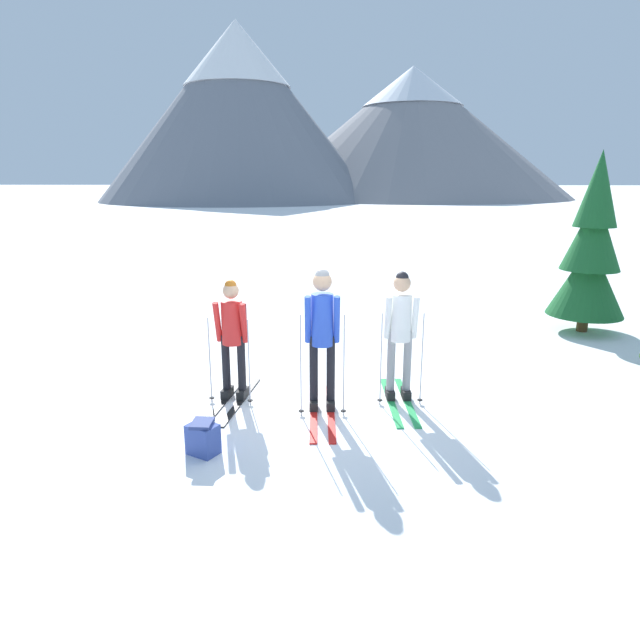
% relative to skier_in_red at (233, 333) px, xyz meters
% --- Properties ---
extents(ground_plane, '(400.00, 400.00, 0.00)m').
position_rel_skier_in_red_xyz_m(ground_plane, '(1.15, -0.16, -0.93)').
color(ground_plane, white).
extents(skier_in_red, '(0.61, 1.69, 1.66)m').
position_rel_skier_in_red_xyz_m(skier_in_red, '(0.00, 0.00, 0.00)').
color(skier_in_red, black).
rests_on(skier_in_red, ground).
extents(skier_in_blue, '(0.61, 1.79, 1.87)m').
position_rel_skier_in_red_xyz_m(skier_in_blue, '(1.22, -0.31, 0.14)').
color(skier_in_blue, red).
rests_on(skier_in_blue, ground).
extents(skier_in_white, '(0.61, 1.71, 1.78)m').
position_rel_skier_in_red_xyz_m(skier_in_white, '(2.24, 0.09, 0.05)').
color(skier_in_white, green).
rests_on(skier_in_white, ground).
extents(pine_tree_near, '(1.43, 1.43, 3.46)m').
position_rel_skier_in_red_xyz_m(pine_tree_near, '(6.14, 3.83, 0.65)').
color(pine_tree_near, '#51381E').
rests_on(pine_tree_near, ground).
extents(backpack_on_snow_front, '(0.39, 0.36, 0.38)m').
position_rel_skier_in_red_xyz_m(backpack_on_snow_front, '(-0.02, -1.59, -0.74)').
color(backpack_on_snow_front, '#384C99').
rests_on(backpack_on_snow_front, ground).
extents(mountain_ridge_distant, '(62.38, 51.70, 21.26)m').
position_rel_skier_in_red_xyz_m(mountain_ridge_distant, '(0.10, 72.23, 8.99)').
color(mountain_ridge_distant, slate).
rests_on(mountain_ridge_distant, ground).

